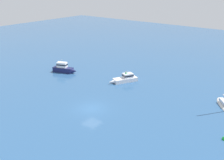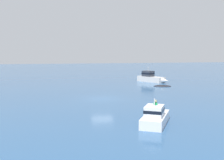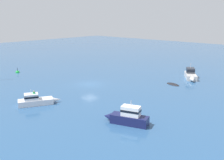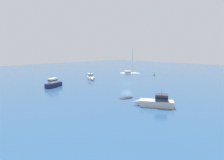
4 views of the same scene
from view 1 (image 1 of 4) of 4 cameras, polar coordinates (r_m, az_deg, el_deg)
ground_plane at (r=39.75m, az=-4.41°, el=-6.03°), size 160.00×160.00×0.00m
launch at (r=49.58m, az=2.78°, el=0.31°), size 3.66×5.47×2.12m
cabin_cruiser at (r=55.48m, az=-10.21°, el=2.46°), size 5.23×2.78×2.75m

